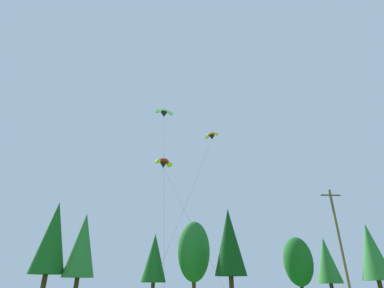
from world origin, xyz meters
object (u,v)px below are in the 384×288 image
object	(u,v)px
utility_pole	(340,242)
parafoil_kite_mid_white	(164,113)
parafoil_kite_far_red_yellow	(164,163)
parafoil_kite_high_orange	(212,136)

from	to	relation	value
utility_pole	parafoil_kite_mid_white	size ratio (longest dim) A/B	0.52
utility_pole	parafoil_kite_mid_white	world-z (taller)	parafoil_kite_mid_white
parafoil_kite_mid_white	parafoil_kite_far_red_yellow	xyz separation A→B (m)	(-0.15, 6.48, -4.81)
parafoil_kite_mid_white	parafoil_kite_far_red_yellow	world-z (taller)	parafoil_kite_mid_white
parafoil_kite_high_orange	utility_pole	bearing A→B (deg)	-47.57
parafoil_kite_high_orange	parafoil_kite_far_red_yellow	world-z (taller)	parafoil_kite_high_orange
utility_pole	parafoil_kite_mid_white	xyz separation A→B (m)	(-18.92, 3.66, 17.27)
utility_pole	parafoil_kite_far_red_yellow	world-z (taller)	parafoil_kite_far_red_yellow
utility_pole	parafoil_kite_high_orange	distance (m)	25.02
parafoil_kite_high_orange	parafoil_kite_far_red_yellow	xyz separation A→B (m)	(-7.62, -2.38, -5.93)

